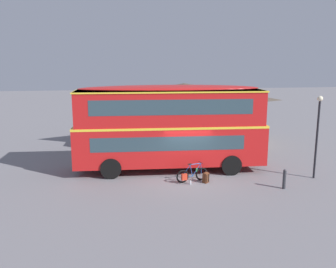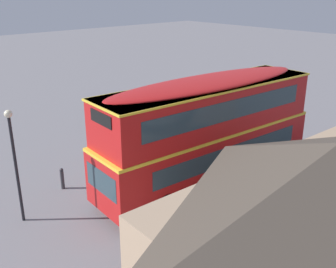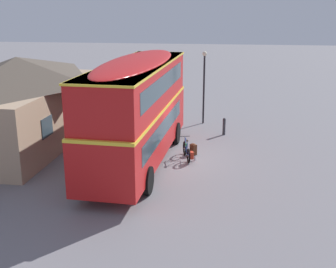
{
  "view_description": "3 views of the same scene",
  "coord_description": "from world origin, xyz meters",
  "px_view_note": "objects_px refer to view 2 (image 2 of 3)",
  "views": [
    {
      "loc": [
        -3.98,
        -18.02,
        6.09
      ],
      "look_at": [
        -1.03,
        0.3,
        2.32
      ],
      "focal_mm": 38.75,
      "sensor_mm": 36.0,
      "label": 1
    },
    {
      "loc": [
        11.11,
        12.08,
        8.33
      ],
      "look_at": [
        0.39,
        0.13,
        2.3
      ],
      "focal_mm": 42.67,
      "sensor_mm": 36.0,
      "label": 2
    },
    {
      "loc": [
        -19.2,
        -2.3,
        7.04
      ],
      "look_at": [
        -0.96,
        0.02,
        1.5
      ],
      "focal_mm": 46.56,
      "sensor_mm": 36.0,
      "label": 3
    }
  ],
  "objects_px": {
    "touring_bicycle": "(162,165)",
    "double_decker_bus": "(208,128)",
    "kerb_bollard": "(62,178)",
    "water_bottle_clear_plastic": "(158,167)",
    "street_lamp": "(14,154)",
    "backpack_on_ground": "(147,170)"
  },
  "relations": [
    {
      "from": "touring_bicycle",
      "to": "double_decker_bus",
      "type": "bearing_deg",
      "value": 108.87
    },
    {
      "from": "double_decker_bus",
      "to": "touring_bicycle",
      "type": "relative_size",
      "value": 6.09
    },
    {
      "from": "kerb_bollard",
      "to": "double_decker_bus",
      "type": "bearing_deg",
      "value": 142.1
    },
    {
      "from": "double_decker_bus",
      "to": "touring_bicycle",
      "type": "distance_m",
      "value": 3.23
    },
    {
      "from": "double_decker_bus",
      "to": "kerb_bollard",
      "type": "bearing_deg",
      "value": -37.9
    },
    {
      "from": "water_bottle_clear_plastic",
      "to": "street_lamp",
      "type": "bearing_deg",
      "value": -0.42
    },
    {
      "from": "touring_bicycle",
      "to": "street_lamp",
      "type": "distance_m",
      "value": 6.95
    },
    {
      "from": "water_bottle_clear_plastic",
      "to": "kerb_bollard",
      "type": "distance_m",
      "value": 4.55
    },
    {
      "from": "touring_bicycle",
      "to": "backpack_on_ground",
      "type": "xyz_separation_m",
      "value": [
        0.71,
        -0.24,
        -0.08
      ]
    },
    {
      "from": "backpack_on_ground",
      "to": "street_lamp",
      "type": "height_order",
      "value": "street_lamp"
    },
    {
      "from": "water_bottle_clear_plastic",
      "to": "double_decker_bus",
      "type": "bearing_deg",
      "value": 103.78
    },
    {
      "from": "touring_bicycle",
      "to": "kerb_bollard",
      "type": "bearing_deg",
      "value": -21.85
    },
    {
      "from": "backpack_on_ground",
      "to": "kerb_bollard",
      "type": "bearing_deg",
      "value": -22.51
    },
    {
      "from": "water_bottle_clear_plastic",
      "to": "backpack_on_ground",
      "type": "bearing_deg",
      "value": 9.35
    },
    {
      "from": "street_lamp",
      "to": "kerb_bollard",
      "type": "distance_m",
      "value": 3.44
    },
    {
      "from": "backpack_on_ground",
      "to": "street_lamp",
      "type": "relative_size",
      "value": 0.13
    },
    {
      "from": "double_decker_bus",
      "to": "kerb_bollard",
      "type": "relative_size",
      "value": 10.87
    },
    {
      "from": "double_decker_bus",
      "to": "kerb_bollard",
      "type": "xyz_separation_m",
      "value": [
        4.96,
        -3.86,
        -2.15
      ]
    },
    {
      "from": "double_decker_bus",
      "to": "water_bottle_clear_plastic",
      "type": "xyz_separation_m",
      "value": [
        0.62,
        -2.54,
        -2.53
      ]
    },
    {
      "from": "double_decker_bus",
      "to": "backpack_on_ground",
      "type": "height_order",
      "value": "double_decker_bus"
    },
    {
      "from": "backpack_on_ground",
      "to": "water_bottle_clear_plastic",
      "type": "bearing_deg",
      "value": -170.65
    },
    {
      "from": "touring_bicycle",
      "to": "backpack_on_ground",
      "type": "height_order",
      "value": "touring_bicycle"
    }
  ]
}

